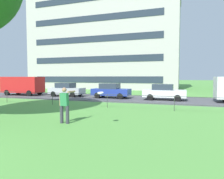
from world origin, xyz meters
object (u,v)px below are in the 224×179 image
(panel_van_far_left, at_px, (23,85))
(car_blue_far_right, at_px, (111,91))
(car_silver_right, at_px, (66,90))
(person_thrower, at_px, (65,104))
(apartment_building_background, at_px, (108,44))
(car_white_center, at_px, (164,92))
(frisbee, at_px, (100,93))

(panel_van_far_left, bearing_deg, car_blue_far_right, 1.27)
(car_silver_right, relative_size, car_blue_far_right, 1.00)
(person_thrower, bearing_deg, car_silver_right, 120.95)
(car_silver_right, xyz_separation_m, apartment_building_background, (-2.16, 20.14, 8.25))
(car_blue_far_right, xyz_separation_m, car_white_center, (5.47, -0.16, 0.00))
(car_silver_right, distance_m, apartment_building_background, 21.87)
(frisbee, relative_size, apartment_building_background, 0.01)
(apartment_building_background, bearing_deg, car_blue_far_right, -69.48)
(person_thrower, height_order, apartment_building_background, apartment_building_background)
(person_thrower, xyz_separation_m, car_silver_right, (-7.15, 11.93, -0.15))
(car_silver_right, bearing_deg, frisbee, -53.08)
(person_thrower, xyz_separation_m, apartment_building_background, (-9.31, 32.07, 8.10))
(person_thrower, height_order, car_blue_far_right, person_thrower)
(panel_van_far_left, relative_size, car_silver_right, 1.26)
(panel_van_far_left, relative_size, car_white_center, 1.26)
(panel_van_far_left, distance_m, car_silver_right, 5.91)
(car_silver_right, bearing_deg, car_blue_far_right, -0.86)
(panel_van_far_left, xyz_separation_m, car_white_center, (16.76, 0.08, -0.49))
(apartment_building_background, bearing_deg, car_silver_right, -83.88)
(frisbee, bearing_deg, apartment_building_background, 109.19)
(car_blue_far_right, height_order, apartment_building_background, apartment_building_background)
(car_silver_right, xyz_separation_m, car_white_center, (10.88, -0.25, 0.00))
(frisbee, bearing_deg, panel_van_far_left, 141.90)
(frisbee, bearing_deg, car_white_center, 81.10)
(car_blue_far_right, bearing_deg, frisbee, -73.11)
(person_thrower, bearing_deg, panel_van_far_left, 138.34)
(car_blue_far_right, distance_m, car_white_center, 5.48)
(frisbee, xyz_separation_m, panel_van_far_left, (-14.92, 11.70, -0.25))
(panel_van_far_left, relative_size, apartment_building_background, 0.18)
(person_thrower, bearing_deg, frisbee, -3.06)
(person_thrower, xyz_separation_m, panel_van_far_left, (-13.04, 11.60, 0.34))
(panel_van_far_left, distance_m, apartment_building_background, 22.21)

